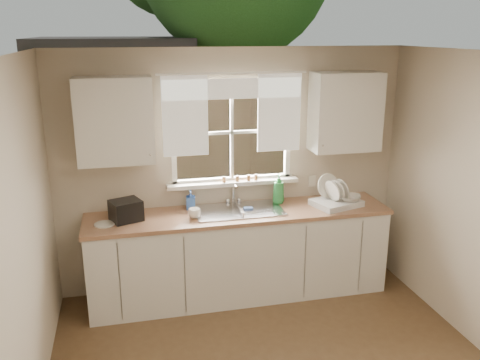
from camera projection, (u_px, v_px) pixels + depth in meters
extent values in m
cube|color=beige|center=(233.00, 231.00, 5.46)|extent=(3.60, 0.02, 1.15)
cube|color=beige|center=(232.00, 65.00, 4.96)|extent=(3.60, 0.02, 0.35)
cube|color=beige|center=(111.00, 138.00, 4.89)|extent=(1.20, 0.02, 1.00)
cube|color=beige|center=(342.00, 128.00, 5.42)|extent=(1.20, 0.02, 1.00)
cube|color=beige|center=(8.00, 277.00, 3.01)|extent=(0.02, 4.00, 2.50)
cube|color=silver|center=(303.00, 57.00, 3.05)|extent=(3.60, 4.00, 0.02)
cube|color=white|center=(232.00, 179.00, 5.32)|extent=(1.30, 0.06, 0.05)
cube|color=white|center=(231.00, 83.00, 5.03)|extent=(1.30, 0.06, 0.05)
cube|color=white|center=(173.00, 135.00, 5.04)|extent=(0.05, 0.06, 1.05)
cube|color=white|center=(288.00, 130.00, 5.31)|extent=(0.05, 0.06, 1.05)
cube|color=white|center=(232.00, 132.00, 5.18)|extent=(0.03, 0.04, 1.00)
cube|color=white|center=(232.00, 132.00, 5.18)|extent=(1.20, 0.04, 0.03)
cube|color=white|center=(233.00, 183.00, 5.27)|extent=(1.38, 0.14, 0.04)
cylinder|color=white|center=(233.00, 73.00, 4.93)|extent=(1.50, 0.02, 0.02)
cube|color=silver|center=(185.00, 116.00, 4.95)|extent=(0.45, 0.02, 0.80)
cube|color=silver|center=(279.00, 112.00, 5.16)|extent=(0.45, 0.02, 0.80)
cube|color=silver|center=(233.00, 89.00, 4.98)|extent=(1.40, 0.02, 0.20)
cube|color=silver|center=(239.00, 255.00, 5.20)|extent=(3.00, 0.62, 0.87)
cube|color=#9A6C4D|center=(239.00, 214.00, 5.07)|extent=(3.04, 0.65, 0.04)
cube|color=silver|center=(115.00, 121.00, 4.68)|extent=(0.70, 0.33, 0.80)
cube|color=silver|center=(345.00, 112.00, 5.19)|extent=(0.70, 0.33, 0.80)
cube|color=beige|center=(312.00, 181.00, 5.50)|extent=(0.08, 0.01, 0.12)
cylinder|color=brown|center=(249.00, 178.00, 5.27)|extent=(0.04, 0.04, 0.06)
cylinder|color=brown|center=(237.00, 178.00, 5.24)|extent=(0.04, 0.04, 0.06)
cylinder|color=brown|center=(224.00, 179.00, 5.21)|extent=(0.04, 0.04, 0.06)
cylinder|color=brown|center=(256.00, 177.00, 5.29)|extent=(0.04, 0.04, 0.06)
cube|color=#335421|center=(180.00, 167.00, 10.30)|extent=(20.00, 10.00, 0.02)
cube|color=#906E4F|center=(193.00, 143.00, 8.17)|extent=(8.00, 0.10, 1.80)
cube|color=maroon|center=(115.00, 104.00, 11.12)|extent=(3.00, 3.00, 2.20)
cube|color=black|center=(111.00, 45.00, 10.76)|extent=(3.20, 3.20, 0.30)
cylinder|color=#423021|center=(236.00, 80.00, 11.08)|extent=(0.36, 0.36, 3.20)
cube|color=#B7B7BC|center=(239.00, 218.00, 5.12)|extent=(0.84, 0.46, 0.18)
cube|color=#B7B7BC|center=(239.00, 210.00, 5.10)|extent=(0.88, 0.50, 0.01)
cube|color=#B7B7BC|center=(239.00, 213.00, 5.10)|extent=(0.02, 0.41, 0.14)
cylinder|color=silver|center=(233.00, 193.00, 5.30)|extent=(0.03, 0.03, 0.22)
cylinder|color=silver|center=(235.00, 185.00, 5.19)|extent=(0.02, 0.18, 0.02)
sphere|color=silver|center=(228.00, 201.00, 5.31)|extent=(0.05, 0.05, 0.05)
sphere|color=silver|center=(239.00, 200.00, 5.33)|extent=(0.05, 0.05, 0.05)
cube|color=silver|center=(336.00, 203.00, 5.24)|extent=(0.54, 0.47, 0.06)
cylinder|color=white|center=(328.00, 186.00, 5.29)|extent=(0.27, 0.15, 0.25)
cylinder|color=white|center=(332.00, 191.00, 5.17)|extent=(0.13, 0.23, 0.22)
cylinder|color=white|center=(337.00, 190.00, 5.20)|extent=(0.13, 0.23, 0.22)
cylinder|color=white|center=(342.00, 189.00, 5.23)|extent=(0.13, 0.23, 0.22)
imported|color=silver|center=(350.00, 198.00, 5.21)|extent=(0.29, 0.29, 0.05)
imported|color=#2E8F41|center=(279.00, 189.00, 5.28)|extent=(0.13, 0.13, 0.32)
imported|color=#305EB5|center=(191.00, 200.00, 5.12)|extent=(0.10, 0.10, 0.20)
imported|color=#EEE6C4|center=(122.00, 207.00, 4.92)|extent=(0.19, 0.19, 0.19)
cylinder|color=beige|center=(105.00, 224.00, 4.73)|extent=(0.19, 0.19, 0.01)
imported|color=white|center=(195.00, 213.00, 4.89)|extent=(0.13, 0.13, 0.10)
cube|color=black|center=(126.00, 210.00, 4.81)|extent=(0.34, 0.32, 0.20)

